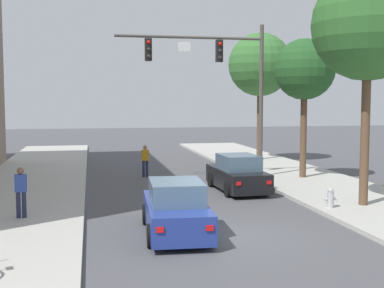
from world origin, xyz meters
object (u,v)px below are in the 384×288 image
(car_following_blue, at_px, (176,210))
(pedestrian_crossing_road, at_px, (145,159))
(pedestrian_sidewalk_left_walker, at_px, (21,190))
(street_tree_nearest, at_px, (368,25))
(car_lead_black, at_px, (237,175))
(street_tree_third, at_px, (260,65))
(traffic_signal_mast, at_px, (221,71))
(fire_hydrant, at_px, (330,198))
(street_tree_second, at_px, (305,70))

(car_following_blue, bearing_deg, pedestrian_crossing_road, 88.37)
(pedestrian_sidewalk_left_walker, relative_size, street_tree_nearest, 0.19)
(car_lead_black, bearing_deg, street_tree_third, 66.31)
(traffic_signal_mast, bearing_deg, fire_hydrant, -75.23)
(pedestrian_crossing_road, relative_size, street_tree_nearest, 0.19)
(car_lead_black, distance_m, fire_hydrant, 5.08)
(pedestrian_sidewalk_left_walker, bearing_deg, pedestrian_crossing_road, 61.25)
(street_tree_third, bearing_deg, street_tree_nearest, -93.96)
(pedestrian_crossing_road, xyz_separation_m, street_tree_second, (7.55, -2.60, 4.50))
(street_tree_second, bearing_deg, car_following_blue, -131.52)
(car_lead_black, height_order, street_tree_nearest, street_tree_nearest)
(car_lead_black, xyz_separation_m, street_tree_third, (4.46, 10.17, 5.49))
(traffic_signal_mast, relative_size, pedestrian_crossing_road, 4.57)
(car_lead_black, distance_m, car_following_blue, 7.59)
(car_following_blue, bearing_deg, street_tree_third, 63.66)
(car_lead_black, relative_size, pedestrian_sidewalk_left_walker, 2.61)
(street_tree_nearest, bearing_deg, pedestrian_crossing_road, 126.56)
(fire_hydrant, height_order, street_tree_third, street_tree_third)
(car_following_blue, distance_m, fire_hydrant, 6.17)
(fire_hydrant, relative_size, street_tree_second, 0.11)
(street_tree_nearest, bearing_deg, pedestrian_sidewalk_left_walker, 178.66)
(car_following_blue, bearing_deg, car_lead_black, 59.80)
(car_following_blue, distance_m, pedestrian_sidewalk_left_walker, 5.26)
(street_tree_third, bearing_deg, traffic_signal_mast, -122.01)
(traffic_signal_mast, relative_size, car_following_blue, 1.74)
(fire_hydrant, bearing_deg, street_tree_nearest, 9.37)
(street_tree_nearest, bearing_deg, traffic_signal_mast, 114.71)
(traffic_signal_mast, bearing_deg, pedestrian_crossing_road, 151.66)
(traffic_signal_mast, bearing_deg, street_tree_third, 57.99)
(fire_hydrant, relative_size, street_tree_third, 0.09)
(car_following_blue, height_order, street_tree_nearest, street_tree_nearest)
(car_lead_black, relative_size, car_following_blue, 0.99)
(street_tree_second, bearing_deg, street_tree_nearest, -95.18)
(pedestrian_sidewalk_left_walker, height_order, fire_hydrant, pedestrian_sidewalk_left_walker)
(street_tree_nearest, relative_size, street_tree_third, 1.05)
(fire_hydrant, bearing_deg, street_tree_second, 73.89)
(street_tree_nearest, relative_size, street_tree_second, 1.25)
(car_lead_black, distance_m, street_tree_second, 6.63)
(fire_hydrant, xyz_separation_m, street_tree_third, (2.42, 14.82, 5.71))
(pedestrian_sidewalk_left_walker, bearing_deg, traffic_signal_mast, 40.28)
(pedestrian_sidewalk_left_walker, distance_m, street_tree_second, 14.77)
(traffic_signal_mast, distance_m, pedestrian_crossing_road, 5.98)
(pedestrian_crossing_road, height_order, street_tree_second, street_tree_second)
(street_tree_third, bearing_deg, pedestrian_crossing_road, -146.70)
(car_following_blue, height_order, pedestrian_crossing_road, pedestrian_crossing_road)
(traffic_signal_mast, height_order, street_tree_second, traffic_signal_mast)
(traffic_signal_mast, height_order, fire_hydrant, traffic_signal_mast)
(pedestrian_crossing_road, bearing_deg, street_tree_nearest, -53.44)
(pedestrian_sidewalk_left_walker, distance_m, street_tree_nearest, 13.15)
(pedestrian_sidewalk_left_walker, bearing_deg, street_tree_third, 47.88)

